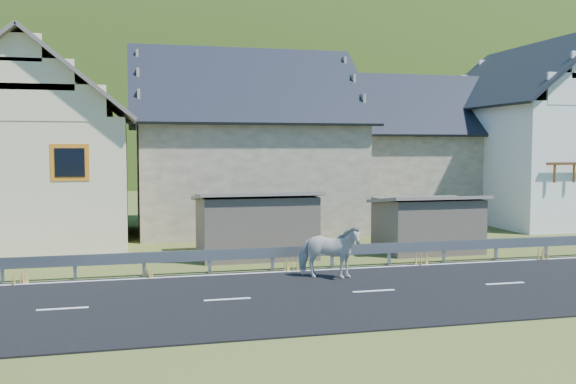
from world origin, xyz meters
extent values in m
plane|color=#3F481C|center=(0.00, 0.00, 0.00)|extent=(160.00, 160.00, 0.00)
cube|color=black|center=(0.00, 0.00, 0.02)|extent=(60.00, 7.00, 0.04)
cube|color=silver|center=(0.00, 0.00, 0.04)|extent=(60.00, 6.60, 0.01)
cube|color=#93969B|center=(0.00, 3.68, 0.58)|extent=(28.00, 0.08, 0.34)
cube|color=#93969B|center=(-10.00, 3.70, 0.35)|extent=(0.10, 0.06, 0.70)
cube|color=#93969B|center=(-8.00, 3.70, 0.35)|extent=(0.10, 0.06, 0.70)
cube|color=#93969B|center=(-6.00, 3.70, 0.35)|extent=(0.10, 0.06, 0.70)
cube|color=#93969B|center=(-4.00, 3.70, 0.35)|extent=(0.10, 0.06, 0.70)
cube|color=#93969B|center=(-2.00, 3.70, 0.35)|extent=(0.10, 0.06, 0.70)
cube|color=#93969B|center=(0.00, 3.70, 0.35)|extent=(0.10, 0.06, 0.70)
cube|color=#93969B|center=(2.00, 3.70, 0.35)|extent=(0.10, 0.06, 0.70)
cube|color=#93969B|center=(4.00, 3.70, 0.35)|extent=(0.10, 0.06, 0.70)
cube|color=#93969B|center=(6.00, 3.70, 0.35)|extent=(0.10, 0.06, 0.70)
cube|color=#93969B|center=(8.00, 3.70, 0.35)|extent=(0.10, 0.06, 0.70)
cube|color=#6B5D51|center=(-2.00, 6.50, 1.10)|extent=(4.30, 3.30, 2.40)
cube|color=#6B5D51|center=(4.50, 6.00, 1.00)|extent=(3.80, 2.90, 2.20)
cube|color=beige|center=(-10.00, 12.00, 2.50)|extent=(7.00, 9.00, 5.00)
cube|color=orange|center=(-8.40, 7.50, 3.40)|extent=(1.30, 0.12, 1.30)
cube|color=#B0A58C|center=(-1.00, 15.00, 2.50)|extent=(10.00, 9.00, 5.00)
cube|color=#B0A58C|center=(9.00, 17.00, 2.30)|extent=(9.00, 8.00, 4.60)
cube|color=silver|center=(15.00, 14.00, 3.00)|extent=(8.00, 10.00, 6.00)
ellipsoid|color=#1D370D|center=(5.00, 180.00, -20.00)|extent=(440.00, 280.00, 260.00)
imported|color=beige|center=(-0.67, 1.92, 0.84)|extent=(1.56, 2.08, 1.60)
camera|label=1|loc=(-6.37, -16.07, 3.93)|focal=40.00mm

